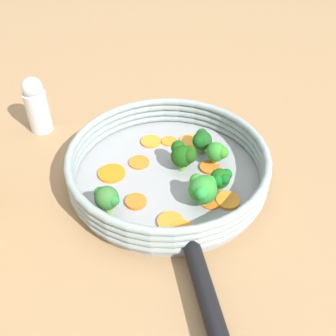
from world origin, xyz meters
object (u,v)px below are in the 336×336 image
at_px(carrot_slice_7, 228,200).
at_px(broccoli_floret_5, 203,189).
at_px(broccoli_floret_2, 183,155).
at_px(broccoli_floret_3, 218,152).
at_px(carrot_slice_10, 136,202).
at_px(carrot_slice_8, 169,141).
at_px(broccoli_floret_0, 107,198).
at_px(skillet, 168,177).
at_px(carrot_slice_9, 210,167).
at_px(carrot_slice_5, 191,142).
at_px(carrot_slice_2, 138,164).
at_px(carrot_slice_4, 171,222).
at_px(salt_shaker, 37,105).
at_px(carrot_slice_6, 182,230).
at_px(carrot_slice_1, 151,141).
at_px(carrot_slice_3, 211,202).
at_px(carrot_slice_0, 112,173).
at_px(broccoli_floret_4, 202,140).
at_px(broccoli_floret_1, 221,179).

bearing_deg(carrot_slice_7, broccoli_floret_5, 33.69).
bearing_deg(broccoli_floret_2, broccoli_floret_3, -140.56).
xyz_separation_m(carrot_slice_10, broccoli_floret_5, (-0.09, -0.05, 0.03)).
distance_m(carrot_slice_8, broccoli_floret_0, 0.20).
distance_m(skillet, carrot_slice_9, 0.07).
bearing_deg(carrot_slice_5, carrot_slice_2, 63.54).
height_order(carrot_slice_4, carrot_slice_8, carrot_slice_4).
distance_m(carrot_slice_5, broccoli_floret_5, 0.16).
distance_m(carrot_slice_7, salt_shaker, 0.41).
distance_m(skillet, carrot_slice_6, 0.12).
bearing_deg(carrot_slice_1, carrot_slice_6, 134.44).
bearing_deg(carrot_slice_9, skillet, 43.00).
distance_m(carrot_slice_3, carrot_slice_4, 0.08).
relative_size(carrot_slice_2, carrot_slice_8, 1.22).
relative_size(skillet, carrot_slice_7, 8.41).
distance_m(carrot_slice_0, broccoli_floret_3, 0.18).
height_order(carrot_slice_5, carrot_slice_10, carrot_slice_10).
height_order(carrot_slice_1, broccoli_floret_3, broccoli_floret_3).
xyz_separation_m(broccoli_floret_2, broccoli_floret_4, (-0.01, -0.05, -0.00)).
relative_size(carrot_slice_2, carrot_slice_4, 0.90).
distance_m(broccoli_floret_4, salt_shaker, 0.32).
bearing_deg(carrot_slice_0, carrot_slice_7, -168.06).
bearing_deg(skillet, carrot_slice_10, 83.05).
distance_m(carrot_slice_3, carrot_slice_8, 0.17).
bearing_deg(broccoli_floret_4, broccoli_floret_0, 74.41).
xyz_separation_m(skillet, broccoli_floret_4, (-0.02, -0.08, 0.03)).
distance_m(carrot_slice_4, broccoli_floret_5, 0.07).
distance_m(carrot_slice_10, salt_shaker, 0.30).
relative_size(carrot_slice_0, carrot_slice_1, 1.24).
bearing_deg(broccoli_floret_3, carrot_slice_6, 97.25).
height_order(skillet, carrot_slice_9, carrot_slice_9).
distance_m(carrot_slice_1, carrot_slice_5, 0.07).
bearing_deg(broccoli_floret_0, carrot_slice_9, -117.96).
relative_size(carrot_slice_9, broccoli_floret_4, 0.78).
distance_m(broccoli_floret_2, salt_shaker, 0.31).
bearing_deg(carrot_slice_7, salt_shaker, -1.10).
relative_size(carrot_slice_10, broccoli_floret_4, 0.76).
bearing_deg(skillet, broccoli_floret_4, -103.79).
xyz_separation_m(skillet, carrot_slice_5, (0.01, -0.10, 0.01)).
bearing_deg(carrot_slice_6, broccoli_floret_4, -71.47).
relative_size(carrot_slice_3, carrot_slice_5, 0.76).
bearing_deg(carrot_slice_8, carrot_slice_5, -152.19).
distance_m(carrot_slice_1, broccoli_floret_1, 0.18).
distance_m(carrot_slice_3, salt_shaker, 0.38).
xyz_separation_m(carrot_slice_2, broccoli_floret_3, (-0.12, -0.07, 0.03)).
bearing_deg(carrot_slice_5, broccoli_floret_3, 154.05).
height_order(carrot_slice_6, carrot_slice_8, carrot_slice_6).
bearing_deg(skillet, carrot_slice_9, -137.00).
distance_m(carrot_slice_6, broccoli_floret_3, 0.16).
distance_m(carrot_slice_2, broccoli_floret_5, 0.14).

